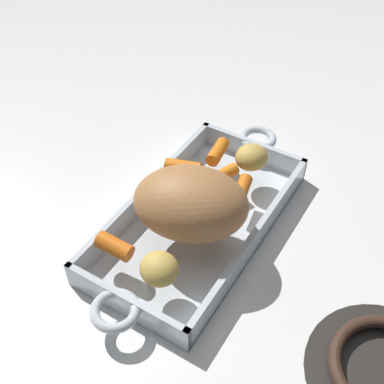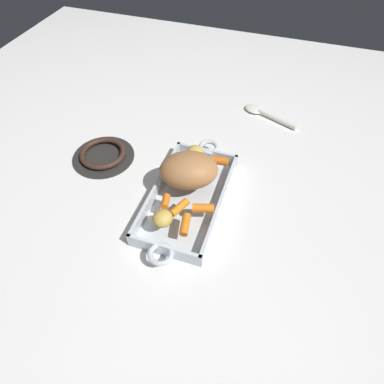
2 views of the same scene
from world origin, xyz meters
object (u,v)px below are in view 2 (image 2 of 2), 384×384
Objects in this scene: baby_carrot_southeast at (203,208)px; serving_spoon at (266,114)px; baby_carrot_northwest at (185,225)px; pork_roast at (189,170)px; baby_carrot_northeast at (219,161)px; potato_near_roast at (163,218)px; stove_burner_rear at (103,155)px; potato_golden_small at (195,152)px; baby_carrot_southwest at (166,202)px; roasting_dish at (188,198)px; baby_carrot_long at (181,208)px.

baby_carrot_southeast reaches higher than serving_spoon.
pork_roast is at bearing -164.60° from baby_carrot_northwest.
baby_carrot_northwest is 0.24m from baby_carrot_northeast.
potato_near_roast reaches higher than stove_burner_rear.
baby_carrot_northeast is 0.95× the size of potato_near_roast.
potato_golden_small is 0.37m from serving_spoon.
potato_golden_small is at bearing -172.05° from pork_roast.
pork_roast is 3.77× the size of baby_carrot_southwest.
baby_carrot_northeast is at bearing 146.94° from pork_roast.
baby_carrot_northeast is 0.24× the size of serving_spoon.
potato_golden_small is 0.25× the size of serving_spoon.
baby_carrot_northwest is (0.15, 0.04, -0.03)m from pork_roast.
roasting_dish is 7.89× the size of baby_carrot_long.
baby_carrot_southeast is 1.05× the size of potato_near_roast.
baby_carrot_northwest reaches higher than baby_carrot_southwest.
baby_carrot_southwest reaches higher than baby_carrot_long.
baby_carrot_southeast is 0.39m from stove_burner_rear.
pork_roast is 2.88× the size of baby_carrot_southeast.
baby_carrot_northwest is 1.07× the size of potato_near_roast.
roasting_dish is 2.93× the size of pork_roast.
serving_spoon is (-0.33, 0.08, -0.05)m from baby_carrot_northeast.
stove_burner_rear is at bearing -99.48° from pork_roast.
baby_carrot_southeast is 0.28× the size of stove_burner_rear.
pork_roast is at bearing -33.06° from baby_carrot_northeast.
baby_carrot_northeast reaches higher than serving_spoon.
baby_carrot_southeast is at bearing 69.68° from stove_burner_rear.
baby_carrot_northeast is at bearing 96.86° from stove_burner_rear.
potato_golden_small is (-0.20, -0.03, 0.01)m from baby_carrot_long.
baby_carrot_long is 1.07× the size of baby_carrot_southeast.
roasting_dish is 0.08m from baby_carrot_long.
baby_carrot_northwest is at bearing -4.75° from baby_carrot_northeast.
potato_near_roast is at bearing 96.55° from serving_spoon.
potato_golden_small is (-0.00, -0.07, 0.01)m from baby_carrot_northeast.
baby_carrot_long is at bearing -74.45° from baby_carrot_southeast.
baby_carrot_long is 0.30× the size of stove_burner_rear.
potato_golden_small is at bearing -93.05° from baby_carrot_northeast.
pork_roast reaches higher than potato_near_roast.
baby_carrot_southeast is 0.52m from serving_spoon.
potato_golden_small is at bearing -156.17° from baby_carrot_southeast.
baby_carrot_southeast is at bearing 2.10° from baby_carrot_northeast.
pork_roast is at bearing -165.36° from roasting_dish.
roasting_dish is at bearing -164.36° from baby_carrot_northwest.
roasting_dish is at bearing -130.84° from baby_carrot_southeast.
baby_carrot_southeast is at bearing 95.35° from baby_carrot_southwest.
baby_carrot_northeast is at bearing 86.95° from potato_golden_small.
roasting_dish is at bearing 145.67° from baby_carrot_southwest.
baby_carrot_northwest reaches higher than stove_burner_rear.
baby_carrot_northeast is (-0.13, 0.05, 0.04)m from roasting_dish.
roasting_dish is 11.04× the size of baby_carrot_southwest.
potato_golden_small reaches higher than baby_carrot_northeast.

